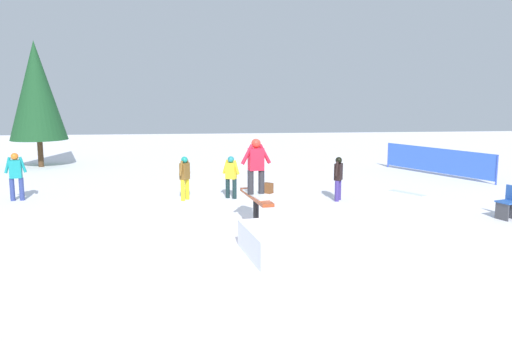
{
  "coord_description": "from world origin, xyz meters",
  "views": [
    {
      "loc": [
        -11.74,
        1.28,
        3.24
      ],
      "look_at": [
        0.0,
        0.0,
        1.43
      ],
      "focal_mm": 35.0,
      "sensor_mm": 36.0,
      "label": 1
    }
  ],
  "objects_px": {
    "bystander_black": "(338,176)",
    "folding_chair": "(509,204)",
    "bystander_brown": "(185,176)",
    "bystander_teal": "(16,174)",
    "main_rider_on_rail": "(256,167)",
    "backpack_on_snow": "(268,188)",
    "pine_tree_near": "(36,91)",
    "bystander_yellow": "(231,175)",
    "loose_snowboard_white": "(408,193)",
    "rail_feature": "(256,201)"
  },
  "relations": [
    {
      "from": "bystander_black",
      "to": "folding_chair",
      "type": "relative_size",
      "value": 1.54
    },
    {
      "from": "bystander_brown",
      "to": "folding_chair",
      "type": "xyz_separation_m",
      "value": [
        -3.32,
        -8.5,
        -0.35
      ]
    },
    {
      "from": "bystander_brown",
      "to": "bystander_teal",
      "type": "bearing_deg",
      "value": -63.43
    },
    {
      "from": "bystander_teal",
      "to": "folding_chair",
      "type": "distance_m",
      "value": 14.17
    },
    {
      "from": "bystander_yellow",
      "to": "folding_chair",
      "type": "distance_m",
      "value": 7.86
    },
    {
      "from": "bystander_yellow",
      "to": "bystander_brown",
      "type": "xyz_separation_m",
      "value": [
        -0.11,
        1.43,
        0.02
      ]
    },
    {
      "from": "loose_snowboard_white",
      "to": "backpack_on_snow",
      "type": "height_order",
      "value": "backpack_on_snow"
    },
    {
      "from": "loose_snowboard_white",
      "to": "pine_tree_near",
      "type": "distance_m",
      "value": 16.32
    },
    {
      "from": "main_rider_on_rail",
      "to": "folding_chair",
      "type": "height_order",
      "value": "main_rider_on_rail"
    },
    {
      "from": "bystander_teal",
      "to": "bystander_brown",
      "type": "xyz_separation_m",
      "value": [
        -0.49,
        -5.14,
        -0.07
      ]
    },
    {
      "from": "bystander_teal",
      "to": "main_rider_on_rail",
      "type": "bearing_deg",
      "value": -38.81
    },
    {
      "from": "bystander_brown",
      "to": "main_rider_on_rail",
      "type": "bearing_deg",
      "value": 59.34
    },
    {
      "from": "backpack_on_snow",
      "to": "pine_tree_near",
      "type": "distance_m",
      "value": 12.24
    },
    {
      "from": "main_rider_on_rail",
      "to": "bystander_teal",
      "type": "distance_m",
      "value": 8.07
    },
    {
      "from": "bystander_black",
      "to": "folding_chair",
      "type": "xyz_separation_m",
      "value": [
        -2.73,
        -3.82,
        -0.35
      ]
    },
    {
      "from": "bystander_yellow",
      "to": "main_rider_on_rail",
      "type": "bearing_deg",
      "value": -50.95
    },
    {
      "from": "bystander_yellow",
      "to": "bystander_teal",
      "type": "height_order",
      "value": "bystander_teal"
    },
    {
      "from": "main_rider_on_rail",
      "to": "bystander_yellow",
      "type": "relative_size",
      "value": 1.02
    },
    {
      "from": "bystander_black",
      "to": "bystander_brown",
      "type": "xyz_separation_m",
      "value": [
        0.59,
        4.68,
        0.0
      ]
    },
    {
      "from": "bystander_yellow",
      "to": "loose_snowboard_white",
      "type": "height_order",
      "value": "bystander_yellow"
    },
    {
      "from": "rail_feature",
      "to": "backpack_on_snow",
      "type": "height_order",
      "value": "rail_feature"
    },
    {
      "from": "main_rider_on_rail",
      "to": "bystander_yellow",
      "type": "xyz_separation_m",
      "value": [
        3.65,
        0.39,
        -0.77
      ]
    },
    {
      "from": "rail_feature",
      "to": "backpack_on_snow",
      "type": "relative_size",
      "value": 6.17
    },
    {
      "from": "bystander_teal",
      "to": "backpack_on_snow",
      "type": "bearing_deg",
      "value": -6.44
    },
    {
      "from": "bystander_yellow",
      "to": "pine_tree_near",
      "type": "relative_size",
      "value": 0.24
    },
    {
      "from": "main_rider_on_rail",
      "to": "backpack_on_snow",
      "type": "xyz_separation_m",
      "value": [
        4.34,
        -0.87,
        -1.35
      ]
    },
    {
      "from": "backpack_on_snow",
      "to": "pine_tree_near",
      "type": "xyz_separation_m",
      "value": [
        7.14,
        9.4,
        3.23
      ]
    },
    {
      "from": "bystander_teal",
      "to": "bystander_black",
      "type": "height_order",
      "value": "bystander_teal"
    },
    {
      "from": "bystander_brown",
      "to": "folding_chair",
      "type": "bearing_deg",
      "value": 100.71
    },
    {
      "from": "backpack_on_snow",
      "to": "pine_tree_near",
      "type": "bearing_deg",
      "value": 4.37
    },
    {
      "from": "pine_tree_near",
      "to": "loose_snowboard_white",
      "type": "bearing_deg",
      "value": -118.87
    },
    {
      "from": "rail_feature",
      "to": "folding_chair",
      "type": "distance_m",
      "value": 6.68
    },
    {
      "from": "bystander_brown",
      "to": "pine_tree_near",
      "type": "xyz_separation_m",
      "value": [
        7.96,
        6.71,
        2.63
      ]
    },
    {
      "from": "bystander_brown",
      "to": "backpack_on_snow",
      "type": "bearing_deg",
      "value": 138.84
    },
    {
      "from": "rail_feature",
      "to": "bystander_teal",
      "type": "distance_m",
      "value": 8.04
    },
    {
      "from": "bystander_brown",
      "to": "bystander_black",
      "type": "bearing_deg",
      "value": 114.91
    },
    {
      "from": "bystander_yellow",
      "to": "backpack_on_snow",
      "type": "height_order",
      "value": "bystander_yellow"
    },
    {
      "from": "bystander_teal",
      "to": "loose_snowboard_white",
      "type": "xyz_separation_m",
      "value": [
        -0.25,
        -12.42,
        -0.82
      ]
    },
    {
      "from": "bystander_black",
      "to": "pine_tree_near",
      "type": "distance_m",
      "value": 14.47
    },
    {
      "from": "rail_feature",
      "to": "bystander_brown",
      "type": "relative_size",
      "value": 1.54
    },
    {
      "from": "bystander_yellow",
      "to": "loose_snowboard_white",
      "type": "distance_m",
      "value": 5.89
    },
    {
      "from": "folding_chair",
      "to": "pine_tree_near",
      "type": "relative_size",
      "value": 0.16
    },
    {
      "from": "folding_chair",
      "to": "main_rider_on_rail",
      "type": "bearing_deg",
      "value": -106.81
    },
    {
      "from": "loose_snowboard_white",
      "to": "backpack_on_snow",
      "type": "bearing_deg",
      "value": 51.69
    },
    {
      "from": "rail_feature",
      "to": "loose_snowboard_white",
      "type": "height_order",
      "value": "rail_feature"
    },
    {
      "from": "bystander_teal",
      "to": "rail_feature",
      "type": "bearing_deg",
      "value": -38.81
    },
    {
      "from": "pine_tree_near",
      "to": "bystander_brown",
      "type": "bearing_deg",
      "value": -139.88
    },
    {
      "from": "main_rider_on_rail",
      "to": "bystander_yellow",
      "type": "distance_m",
      "value": 3.75
    },
    {
      "from": "bystander_yellow",
      "to": "loose_snowboard_white",
      "type": "xyz_separation_m",
      "value": [
        0.13,
        -5.85,
        -0.74
      ]
    },
    {
      "from": "bystander_teal",
      "to": "backpack_on_snow",
      "type": "xyz_separation_m",
      "value": [
        0.32,
        -7.83,
        -0.66
      ]
    }
  ]
}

